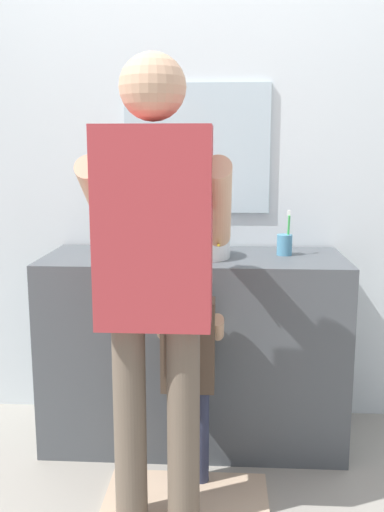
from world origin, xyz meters
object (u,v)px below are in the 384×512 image
Objects in this scene: soap_bottle at (124,238)px; child_toddler at (188,358)px; adult_parent at (155,257)px; toothbrush_cup at (285,244)px.

soap_bottle is 0.71m from child_toddler.
child_toddler is 0.53m from adult_parent.
toothbrush_cup is 1.25× the size of soap_bottle.
adult_parent is (-0.51, -0.70, 0.07)m from toothbrush_cup.
adult_parent reaches higher than child_toddler.
child_toddler is at bearing -132.78° from toothbrush_cup.
toothbrush_cup reaches higher than child_toddler.
soap_bottle reaches higher than child_toddler.
adult_parent reaches higher than toothbrush_cup.
child_toddler is (-0.41, -0.45, -0.39)m from toothbrush_cup.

